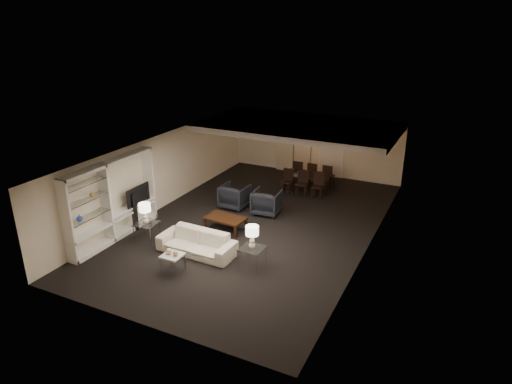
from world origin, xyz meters
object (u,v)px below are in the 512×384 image
at_px(sofa, 197,243).
at_px(floor_lamp, 293,151).
at_px(vase_amber, 92,194).
at_px(coffee_table, 226,224).
at_px(table_lamp_left, 145,213).
at_px(marble_table, 173,263).
at_px(chair_fl, 299,171).
at_px(floor_speaker, 135,212).
at_px(armchair_left, 235,196).
at_px(chair_fm, 314,173).
at_px(vase_blue, 79,218).
at_px(chair_nr, 318,186).
at_px(side_table_right, 252,258).
at_px(pendant_light, 306,140).
at_px(armchair_right, 267,202).
at_px(television, 136,195).
at_px(chair_fr, 329,175).
at_px(chair_nl, 286,181).
at_px(side_table_left, 147,232).
at_px(chair_nm, 302,184).
at_px(dining_table, 308,182).
at_px(table_lamp_right, 252,237).

distance_m(sofa, floor_lamp, 7.58).
bearing_deg(vase_amber, coffee_table, 44.01).
distance_m(table_lamp_left, vase_amber, 1.55).
relative_size(marble_table, chair_fl, 0.57).
xyz_separation_m(sofa, floor_speaker, (-2.49, 0.44, 0.27)).
xyz_separation_m(armchair_left, marble_table, (0.60, -4.40, -0.16)).
xyz_separation_m(marble_table, chair_fl, (0.45, 7.76, 0.19)).
xyz_separation_m(armchair_left, chair_fm, (1.65, 3.36, 0.03)).
relative_size(sofa, vase_blue, 11.91).
xyz_separation_m(floor_speaker, chair_nr, (4.13, 4.93, -0.15)).
bearing_deg(armchair_left, side_table_right, 125.74).
xyz_separation_m(pendant_light, marble_table, (-0.96, -6.96, -1.67)).
distance_m(side_table_right, table_lamp_left, 3.45).
bearing_deg(marble_table, floor_lamp, 91.09).
relative_size(armchair_right, television, 0.90).
xyz_separation_m(chair_fl, chair_fr, (1.20, 0.00, 0.00)).
relative_size(side_table_right, chair_nl, 0.68).
bearing_deg(television, sofa, -105.13).
xyz_separation_m(side_table_left, chair_fr, (3.35, 6.66, 0.16)).
height_order(table_lamp_left, floor_lamp, floor_lamp).
height_order(armchair_right, chair_fl, chair_fl).
bearing_deg(chair_nl, chair_fl, 91.32).
bearing_deg(television, chair_fl, -27.21).
bearing_deg(chair_nr, armchair_right, -120.33).
distance_m(chair_fm, floor_lamp, 1.58).
bearing_deg(chair_nm, chair_nr, -4.90).
relative_size(coffee_table, chair_nl, 1.36).
bearing_deg(side_table_left, vase_blue, -122.53).
height_order(side_table_right, dining_table, dining_table).
bearing_deg(chair_nl, marble_table, -92.62).
distance_m(armchair_right, chair_nr, 2.31).
xyz_separation_m(vase_blue, chair_nr, (4.29, 6.85, -0.71)).
bearing_deg(television, armchair_right, -51.14).
xyz_separation_m(pendant_light, floor_lamp, (-1.13, 1.70, -1.00)).
distance_m(chair_fl, floor_lamp, 1.19).
bearing_deg(side_table_left, pendant_light, 65.56).
xyz_separation_m(side_table_right, marble_table, (-1.70, -1.10, -0.03)).
bearing_deg(chair_fr, side_table_right, 92.13).
bearing_deg(chair_nm, armchair_left, -133.46).
bearing_deg(armchair_right, floor_speaker, 37.50).
bearing_deg(chair_nl, table_lamp_left, -110.48).
bearing_deg(chair_fr, chair_nr, 91.67).
bearing_deg(dining_table, table_lamp_right, -87.76).
height_order(sofa, dining_table, sofa).
xyz_separation_m(armchair_right, chair_nl, (-0.15, 2.06, 0.03)).
xyz_separation_m(armchair_right, chair_fl, (-0.15, 3.36, 0.03)).
bearing_deg(chair_fr, marble_table, 79.70).
relative_size(vase_blue, vase_amber, 1.17).
xyz_separation_m(table_lamp_left, chair_nl, (2.15, 5.36, -0.43)).
bearing_deg(dining_table, coffee_table, -107.29).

